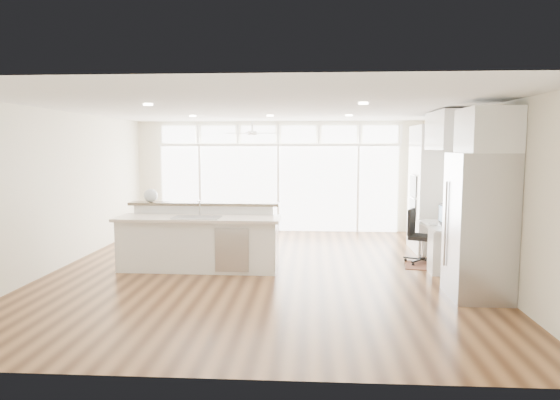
{
  "coord_description": "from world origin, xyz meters",
  "views": [
    {
      "loc": [
        0.82,
        -8.25,
        2.09
      ],
      "look_at": [
        0.25,
        0.6,
        1.13
      ],
      "focal_mm": 32.0,
      "sensor_mm": 36.0,
      "label": 1
    }
  ],
  "objects": [
    {
      "name": "fishbowl",
      "position": [
        -2.03,
        0.37,
        1.22
      ],
      "size": [
        0.24,
        0.24,
        0.24
      ],
      "primitive_type": "sphere",
      "rotation": [
        0.0,
        0.0,
        0.01
      ],
      "color": "silver",
      "rests_on": "kitchen_island"
    },
    {
      "name": "ceiling",
      "position": [
        0.0,
        0.0,
        2.7
      ],
      "size": [
        7.0,
        8.0,
        0.02
      ],
      "primitive_type": "cube",
      "color": "white",
      "rests_on": "wall_back"
    },
    {
      "name": "wall_front",
      "position": [
        0.0,
        -4.0,
        1.35
      ],
      "size": [
        7.0,
        0.04,
        2.7
      ],
      "primitive_type": "cube",
      "color": "white",
      "rests_on": "floor"
    },
    {
      "name": "kitchen_island",
      "position": [
        -1.08,
        -0.04,
        0.55
      ],
      "size": [
        2.79,
        1.08,
        1.1
      ],
      "primitive_type": "cube",
      "rotation": [
        0.0,
        0.0,
        -0.01
      ],
      "color": "white",
      "rests_on": "floor"
    },
    {
      "name": "keyboard",
      "position": [
        2.88,
        0.3,
        0.77
      ],
      "size": [
        0.17,
        0.33,
        0.02
      ],
      "primitive_type": "cube",
      "rotation": [
        0.0,
        0.0,
        -0.16
      ],
      "color": "silver",
      "rests_on": "desk_nook"
    },
    {
      "name": "transom_row",
      "position": [
        0.0,
        3.94,
        2.38
      ],
      "size": [
        5.9,
        0.06,
        0.4
      ],
      "primitive_type": "cube",
      "color": "white",
      "rests_on": "wall_back"
    },
    {
      "name": "desk_window",
      "position": [
        3.46,
        0.3,
        1.55
      ],
      "size": [
        0.04,
        0.85,
        0.85
      ],
      "primitive_type": "cube",
      "color": "white",
      "rests_on": "wall_right"
    },
    {
      "name": "refrigerator",
      "position": [
        3.11,
        -1.35,
        1.0
      ],
      "size": [
        0.76,
        0.9,
        2.0
      ],
      "primitive_type": "cube",
      "color": "#ACACB1",
      "rests_on": "floor"
    },
    {
      "name": "monitor",
      "position": [
        3.05,
        0.3,
        0.94
      ],
      "size": [
        0.09,
        0.44,
        0.37
      ],
      "primitive_type": "cube",
      "rotation": [
        0.0,
        0.0,
        -0.04
      ],
      "color": "black",
      "rests_on": "desk_nook"
    },
    {
      "name": "ceiling_fan",
      "position": [
        -0.5,
        2.8,
        2.48
      ],
      "size": [
        1.16,
        1.16,
        0.32
      ],
      "primitive_type": "cube",
      "color": "white",
      "rests_on": "ceiling"
    },
    {
      "name": "glass_wall",
      "position": [
        0.0,
        3.94,
        1.05
      ],
      "size": [
        5.8,
        0.06,
        2.08
      ],
      "primitive_type": "cube",
      "color": "white",
      "rests_on": "wall_back"
    },
    {
      "name": "potted_plant",
      "position": [
        3.17,
        1.8,
        2.63
      ],
      "size": [
        0.31,
        0.34,
        0.25
      ],
      "primitive_type": "imported",
      "rotation": [
        0.0,
        0.0,
        0.06
      ],
      "color": "#2A5D28",
      "rests_on": "oven_cabinet"
    },
    {
      "name": "floor",
      "position": [
        0.0,
        0.0,
        -0.01
      ],
      "size": [
        7.0,
        8.0,
        0.02
      ],
      "primitive_type": "cube",
      "color": "#4A2B16",
      "rests_on": "ground"
    },
    {
      "name": "desk_nook",
      "position": [
        3.13,
        0.3,
        0.38
      ],
      "size": [
        0.72,
        1.3,
        0.76
      ],
      "primitive_type": "cube",
      "color": "white",
      "rests_on": "floor"
    },
    {
      "name": "office_chair",
      "position": [
        2.81,
        0.67,
        0.48
      ],
      "size": [
        0.65,
        0.63,
        0.96
      ],
      "primitive_type": "cube",
      "rotation": [
        0.0,
        0.0,
        -0.43
      ],
      "color": "black",
      "rests_on": "floor"
    },
    {
      "name": "recessed_lights",
      "position": [
        0.0,
        0.2,
        2.68
      ],
      "size": [
        3.4,
        3.0,
        0.02
      ],
      "primitive_type": "cube",
      "color": "white",
      "rests_on": "ceiling"
    },
    {
      "name": "oven_cabinet",
      "position": [
        3.17,
        1.8,
        1.25
      ],
      "size": [
        0.64,
        1.2,
        2.5
      ],
      "primitive_type": "cube",
      "color": "white",
      "rests_on": "floor"
    },
    {
      "name": "rug",
      "position": [
        2.95,
        0.42,
        0.01
      ],
      "size": [
        1.06,
        0.86,
        0.01
      ],
      "primitive_type": "cube",
      "rotation": [
        0.0,
        0.0,
        -0.22
      ],
      "color": "#3E1D13",
      "rests_on": "floor"
    },
    {
      "name": "wall_right",
      "position": [
        3.5,
        0.0,
        1.35
      ],
      "size": [
        0.04,
        8.0,
        2.7
      ],
      "primitive_type": "cube",
      "color": "white",
      "rests_on": "floor"
    },
    {
      "name": "fridge_cabinet",
      "position": [
        3.17,
        -1.35,
        2.3
      ],
      "size": [
        0.64,
        0.9,
        0.6
      ],
      "primitive_type": "cube",
      "color": "white",
      "rests_on": "wall_right"
    },
    {
      "name": "upper_cabinets",
      "position": [
        3.17,
        0.3,
        2.35
      ],
      "size": [
        0.64,
        1.3,
        0.64
      ],
      "primitive_type": "cube",
      "color": "white",
      "rests_on": "wall_right"
    },
    {
      "name": "wall_left",
      "position": [
        -3.5,
        0.0,
        1.35
      ],
      "size": [
        0.04,
        8.0,
        2.7
      ],
      "primitive_type": "cube",
      "color": "white",
      "rests_on": "floor"
    },
    {
      "name": "framed_photos",
      "position": [
        3.46,
        0.92,
        1.4
      ],
      "size": [
        0.06,
        0.22,
        0.8
      ],
      "primitive_type": "cube",
      "color": "black",
      "rests_on": "wall_right"
    },
    {
      "name": "wall_back",
      "position": [
        0.0,
        4.0,
        1.35
      ],
      "size": [
        7.0,
        0.04,
        2.7
      ],
      "primitive_type": "cube",
      "color": "white",
      "rests_on": "floor"
    }
  ]
}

